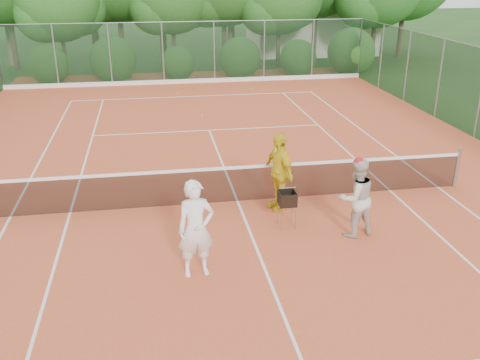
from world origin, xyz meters
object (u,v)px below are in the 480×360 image
object	(u,v)px
player_white	(196,229)
player_yellow	(279,172)
player_center_grp	(356,197)
ball_hopper	(287,199)

from	to	relation	value
player_white	player_yellow	world-z (taller)	player_white
player_white	player_center_grp	distance (m)	3.71
player_white	ball_hopper	xyz separation A→B (m)	(2.20, 1.68, -0.29)
player_white	ball_hopper	size ratio (longest dim) A/B	2.26
player_white	ball_hopper	distance (m)	2.79
player_center_grp	ball_hopper	size ratio (longest dim) A/B	2.12
player_center_grp	ball_hopper	distance (m)	1.52
player_center_grp	ball_hopper	bearing A→B (deg)	154.83
player_yellow	ball_hopper	bearing A→B (deg)	-19.77
player_yellow	ball_hopper	xyz separation A→B (m)	(-0.04, -1.00, -0.28)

